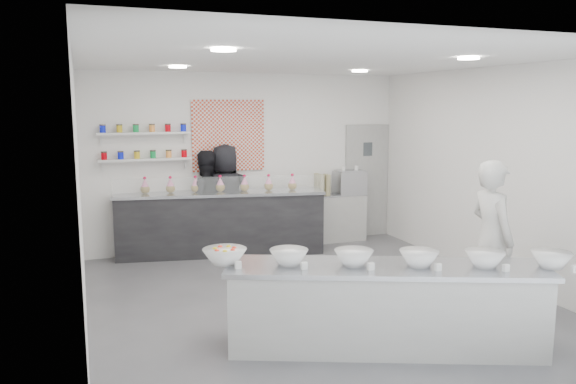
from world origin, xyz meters
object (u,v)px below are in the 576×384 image
object	(u,v)px
espresso_machine	(350,182)
woman_prep	(491,239)
staff_left	(205,202)
back_bar	(221,223)
staff_right	(226,198)
prep_counter	(385,307)
espresso_ledge	(334,218)

from	to	relation	value
espresso_machine	woman_prep	bearing A→B (deg)	-91.95
espresso_machine	staff_left	bearing A→B (deg)	178.49
back_bar	staff_left	xyz separation A→B (m)	(-0.21, 0.25, 0.33)
woman_prep	staff_right	xyz separation A→B (m)	(-2.17, 4.01, -0.01)
woman_prep	staff_right	bearing A→B (deg)	32.33
prep_counter	back_bar	world-z (taller)	back_bar
woman_prep	espresso_ledge	bearing A→B (deg)	6.43
espresso_ledge	staff_left	size ratio (longest dim) A/B	0.68
prep_counter	staff_left	bearing A→B (deg)	124.11
prep_counter	staff_right	distance (m)	4.46
woman_prep	staff_right	world-z (taller)	woman_prep
staff_left	espresso_ledge	bearing A→B (deg)	178.60
back_bar	woman_prep	world-z (taller)	woman_prep
back_bar	woman_prep	distance (m)	4.44
espresso_ledge	staff_right	distance (m)	2.06
espresso_machine	espresso_ledge	bearing A→B (deg)	180.00
prep_counter	back_bar	distance (m)	4.21
espresso_machine	back_bar	bearing A→B (deg)	-175.80
back_bar	espresso_ledge	xyz separation A→B (m)	(2.15, 0.18, -0.09)
espresso_ledge	staff_left	world-z (taller)	staff_left
back_bar	espresso_ledge	world-z (taller)	back_bar
prep_counter	staff_left	size ratio (longest dim) A/B	1.87
prep_counter	staff_left	xyz separation A→B (m)	(-0.90, 4.40, 0.42)
staff_left	staff_right	xyz separation A→B (m)	(0.36, 0.00, 0.05)
back_bar	prep_counter	bearing A→B (deg)	-69.75
espresso_ledge	prep_counter	bearing A→B (deg)	-108.58
espresso_ledge	back_bar	bearing A→B (deg)	-175.21
prep_counter	staff_right	bearing A→B (deg)	119.61
espresso_ledge	woman_prep	size ratio (longest dim) A/B	0.63
back_bar	espresso_ledge	size ratio (longest dim) A/B	2.91
staff_right	espresso_ledge	bearing A→B (deg)	-166.75
back_bar	woman_prep	size ratio (longest dim) A/B	1.84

